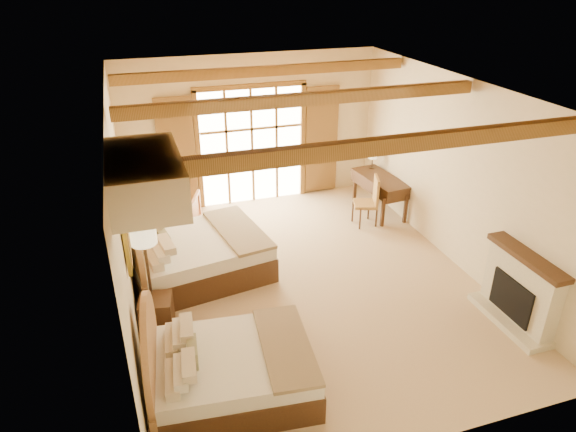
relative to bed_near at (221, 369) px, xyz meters
name	(u,v)px	position (x,y,z in m)	size (l,w,h in m)	color
floor	(304,280)	(1.82, 2.08, -0.39)	(7.00, 7.00, 0.00)	tan
wall_back	(251,130)	(1.82, 5.58, 1.21)	(5.50, 5.50, 0.00)	beige
wall_left	(122,218)	(-0.93, 2.08, 1.21)	(7.00, 7.00, 0.00)	beige
wall_right	(458,174)	(4.57, 2.08, 1.21)	(7.00, 7.00, 0.00)	beige
ceiling	(308,90)	(1.82, 2.08, 2.81)	(7.00, 7.00, 0.00)	#B57731
ceiling_beams	(307,99)	(1.82, 2.08, 2.69)	(5.39, 4.60, 0.18)	olive
french_doors	(252,147)	(1.82, 5.52, 0.86)	(3.95, 0.08, 2.60)	white
fireplace	(519,293)	(4.42, 0.08, 0.12)	(0.46, 1.40, 1.16)	beige
painting	(126,232)	(-0.88, 1.33, 1.36)	(0.06, 0.95, 0.75)	gold
canopy_valance	(145,177)	(-0.58, 0.08, 2.56)	(0.70, 1.40, 0.45)	beige
bed_near	(221,369)	(0.00, 0.00, 0.00)	(2.11, 1.67, 1.30)	#472D16
bed_far	(187,253)	(-0.02, 2.81, 0.06)	(2.52, 2.05, 1.49)	#472D16
nightstand	(157,314)	(-0.64, 1.50, -0.12)	(0.46, 0.46, 0.55)	#472D16
floor_lamp	(144,240)	(-0.68, 1.63, 1.05)	(0.36, 0.36, 1.69)	#3E2D1F
armchair	(177,213)	(0.03, 4.58, -0.02)	(0.80, 0.82, 0.75)	#B07048
ottoman	(226,223)	(0.93, 4.24, -0.21)	(0.49, 0.49, 0.36)	#AE844E
desk	(379,193)	(4.24, 4.14, 0.02)	(0.77, 1.50, 0.78)	#472D16
desk_chair	(366,210)	(3.70, 3.67, -0.07)	(0.58, 0.57, 1.03)	olive
desk_lamp	(373,156)	(4.30, 4.68, 0.68)	(0.19, 0.19, 0.38)	#3E2D1F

